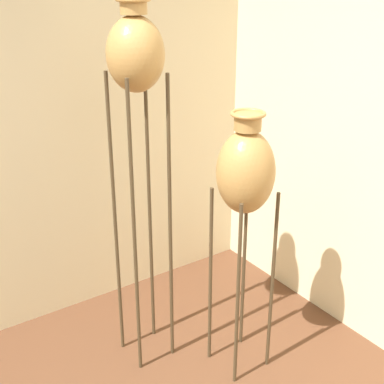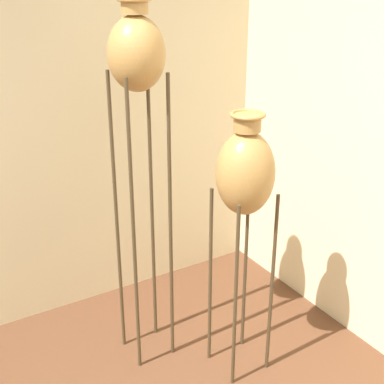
% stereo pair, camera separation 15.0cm
% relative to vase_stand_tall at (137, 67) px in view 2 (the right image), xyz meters
% --- Properties ---
extents(vase_stand_tall, '(0.29, 0.29, 2.03)m').
position_rel_vase_stand_tall_xyz_m(vase_stand_tall, '(0.00, 0.00, 0.00)').
color(vase_stand_tall, '#473823').
rests_on(vase_stand_tall, ground_plane).
extents(vase_stand_medium, '(0.30, 0.30, 1.52)m').
position_rel_vase_stand_tall_xyz_m(vase_stand_medium, '(0.40, -0.39, -0.52)').
color(vase_stand_medium, '#473823').
rests_on(vase_stand_medium, ground_plane).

